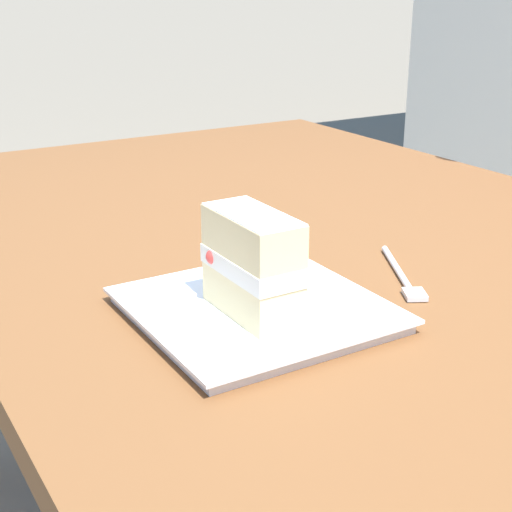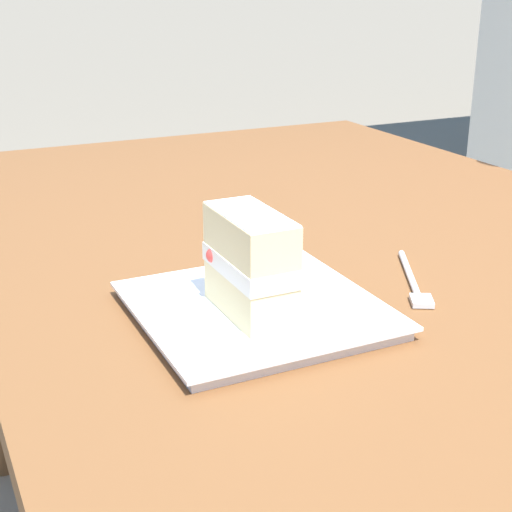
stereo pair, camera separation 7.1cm
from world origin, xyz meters
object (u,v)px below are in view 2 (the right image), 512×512
at_px(patio_table, 360,305).
at_px(dessert_fork, 414,281).
at_px(dessert_plate, 256,310).
at_px(cake_slice, 250,264).

relative_size(patio_table, dessert_fork, 10.66).
relative_size(dessert_plate, dessert_fork, 1.59).
height_order(patio_table, dessert_fork, dessert_fork).
distance_m(patio_table, cake_slice, 0.31).
bearing_deg(dessert_fork, patio_table, -4.85).
bearing_deg(cake_slice, dessert_fork, -85.24).
bearing_deg(dessert_fork, dessert_plate, 90.30).
bearing_deg(cake_slice, patio_table, -58.20).
bearing_deg(patio_table, dessert_fork, 175.15).
height_order(cake_slice, dessert_fork, cake_slice).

